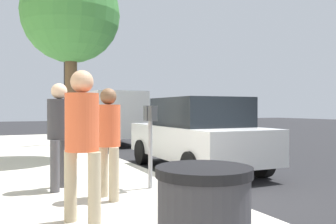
{
  "coord_description": "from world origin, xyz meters",
  "views": [
    {
      "loc": [
        -5.97,
        3.17,
        1.51
      ],
      "look_at": [
        0.15,
        0.15,
        1.45
      ],
      "focal_mm": 38.6,
      "sensor_mm": 36.0,
      "label": 1
    }
  ],
  "objects_px": {
    "pedestrian_at_meter": "(108,135)",
    "pedestrian_bystander": "(82,133)",
    "parking_officer": "(59,127)",
    "street_tree": "(71,15)",
    "parked_van_far": "(106,114)",
    "traffic_signal": "(68,80)",
    "parked_sedan_near": "(197,134)",
    "parking_meter": "(150,129)"
  },
  "relations": [
    {
      "from": "pedestrian_bystander",
      "to": "street_tree",
      "type": "relative_size",
      "value": 0.35
    },
    {
      "from": "parking_meter",
      "to": "traffic_signal",
      "type": "relative_size",
      "value": 0.39
    },
    {
      "from": "parked_van_far",
      "to": "traffic_signal",
      "type": "height_order",
      "value": "traffic_signal"
    },
    {
      "from": "parked_van_far",
      "to": "street_tree",
      "type": "relative_size",
      "value": 1.0
    },
    {
      "from": "pedestrian_at_meter",
      "to": "parked_sedan_near",
      "type": "height_order",
      "value": "pedestrian_at_meter"
    },
    {
      "from": "street_tree",
      "to": "pedestrian_bystander",
      "type": "bearing_deg",
      "value": 170.03
    },
    {
      "from": "pedestrian_at_meter",
      "to": "pedestrian_bystander",
      "type": "bearing_deg",
      "value": -130.52
    },
    {
      "from": "parking_meter",
      "to": "pedestrian_bystander",
      "type": "distance_m",
      "value": 2.05
    },
    {
      "from": "pedestrian_at_meter",
      "to": "parked_sedan_near",
      "type": "distance_m",
      "value": 3.73
    },
    {
      "from": "traffic_signal",
      "to": "parking_officer",
      "type": "bearing_deg",
      "value": 168.17
    },
    {
      "from": "pedestrian_at_meter",
      "to": "traffic_signal",
      "type": "distance_m",
      "value": 8.84
    },
    {
      "from": "street_tree",
      "to": "traffic_signal",
      "type": "distance_m",
      "value": 4.31
    },
    {
      "from": "pedestrian_bystander",
      "to": "traffic_signal",
      "type": "height_order",
      "value": "traffic_signal"
    },
    {
      "from": "pedestrian_bystander",
      "to": "parked_sedan_near",
      "type": "relative_size",
      "value": 0.41
    },
    {
      "from": "parked_sedan_near",
      "to": "street_tree",
      "type": "bearing_deg",
      "value": 47.35
    },
    {
      "from": "parking_officer",
      "to": "parked_sedan_near",
      "type": "relative_size",
      "value": 0.4
    },
    {
      "from": "pedestrian_bystander",
      "to": "parked_sedan_near",
      "type": "xyz_separation_m",
      "value": [
        3.32,
        -3.55,
        -0.33
      ]
    },
    {
      "from": "parking_meter",
      "to": "street_tree",
      "type": "distance_m",
      "value": 5.16
    },
    {
      "from": "parking_officer",
      "to": "parked_van_far",
      "type": "bearing_deg",
      "value": 99.58
    },
    {
      "from": "pedestrian_bystander",
      "to": "parked_sedan_near",
      "type": "bearing_deg",
      "value": 11.86
    },
    {
      "from": "parking_officer",
      "to": "street_tree",
      "type": "height_order",
      "value": "street_tree"
    },
    {
      "from": "pedestrian_bystander",
      "to": "parked_sedan_near",
      "type": "height_order",
      "value": "pedestrian_bystander"
    },
    {
      "from": "parking_officer",
      "to": "parking_meter",
      "type": "bearing_deg",
      "value": 8.52
    },
    {
      "from": "parked_sedan_near",
      "to": "street_tree",
      "type": "distance_m",
      "value": 4.68
    },
    {
      "from": "parking_meter",
      "to": "street_tree",
      "type": "height_order",
      "value": "street_tree"
    },
    {
      "from": "pedestrian_bystander",
      "to": "traffic_signal",
      "type": "xyz_separation_m",
      "value": [
        9.67,
        -1.68,
        1.35
      ]
    },
    {
      "from": "pedestrian_at_meter",
      "to": "parked_sedan_near",
      "type": "relative_size",
      "value": 0.37
    },
    {
      "from": "parking_officer",
      "to": "parked_sedan_near",
      "type": "bearing_deg",
      "value": 51.7
    },
    {
      "from": "pedestrian_bystander",
      "to": "traffic_signal",
      "type": "relative_size",
      "value": 0.5
    },
    {
      "from": "parking_meter",
      "to": "traffic_signal",
      "type": "height_order",
      "value": "traffic_signal"
    },
    {
      "from": "pedestrian_at_meter",
      "to": "parked_van_far",
      "type": "relative_size",
      "value": 0.32
    },
    {
      "from": "parked_sedan_near",
      "to": "pedestrian_bystander",
      "type": "bearing_deg",
      "value": 133.11
    },
    {
      "from": "parked_van_far",
      "to": "pedestrian_bystander",
      "type": "bearing_deg",
      "value": 162.12
    },
    {
      "from": "parked_sedan_near",
      "to": "parking_officer",
      "type": "bearing_deg",
      "value": 111.03
    },
    {
      "from": "pedestrian_bystander",
      "to": "traffic_signal",
      "type": "distance_m",
      "value": 9.91
    },
    {
      "from": "parked_sedan_near",
      "to": "street_tree",
      "type": "relative_size",
      "value": 0.85
    },
    {
      "from": "traffic_signal",
      "to": "parked_sedan_near",
      "type": "bearing_deg",
      "value": -163.58
    },
    {
      "from": "pedestrian_bystander",
      "to": "street_tree",
      "type": "xyz_separation_m",
      "value": [
        5.67,
        -1.0,
        2.81
      ]
    },
    {
      "from": "parked_sedan_near",
      "to": "parked_van_far",
      "type": "bearing_deg",
      "value": -0.01
    },
    {
      "from": "pedestrian_at_meter",
      "to": "parked_sedan_near",
      "type": "bearing_deg",
      "value": 29.39
    },
    {
      "from": "parking_meter",
      "to": "parked_sedan_near",
      "type": "height_order",
      "value": "parked_sedan_near"
    },
    {
      "from": "pedestrian_at_meter",
      "to": "parking_officer",
      "type": "bearing_deg",
      "value": 110.93
    }
  ]
}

